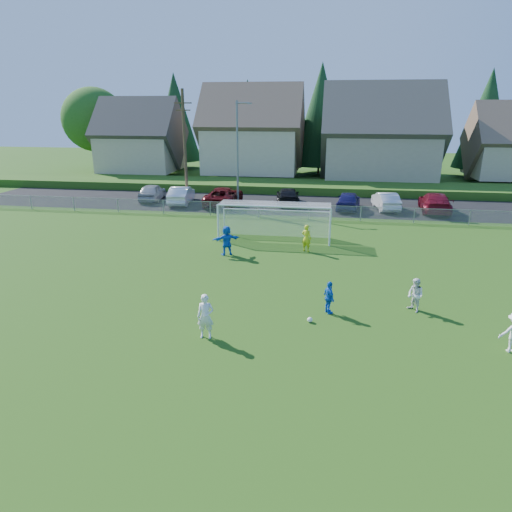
# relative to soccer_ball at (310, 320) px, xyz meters

# --- Properties ---
(ground) EXTENTS (160.00, 160.00, 0.00)m
(ground) POSITION_rel_soccer_ball_xyz_m (-2.92, -3.86, -0.11)
(ground) COLOR #193D0C
(ground) RESTS_ON ground
(asphalt_lot) EXTENTS (60.00, 60.00, 0.00)m
(asphalt_lot) POSITION_rel_soccer_ball_xyz_m (-2.92, 23.64, -0.10)
(asphalt_lot) COLOR black
(asphalt_lot) RESTS_ON ground
(grass_embankment) EXTENTS (70.00, 6.00, 0.80)m
(grass_embankment) POSITION_rel_soccer_ball_xyz_m (-2.92, 31.14, 0.29)
(grass_embankment) COLOR #1E420F
(grass_embankment) RESTS_ON ground
(soccer_ball) EXTENTS (0.22, 0.22, 0.22)m
(soccer_ball) POSITION_rel_soccer_ball_xyz_m (0.00, 0.00, 0.00)
(soccer_ball) COLOR white
(soccer_ball) RESTS_ON ground
(player_white_a) EXTENTS (0.69, 0.49, 1.77)m
(player_white_a) POSITION_rel_soccer_ball_xyz_m (-3.92, -1.93, 0.78)
(player_white_a) COLOR white
(player_white_a) RESTS_ON ground
(player_white_b) EXTENTS (0.89, 0.93, 1.51)m
(player_white_b) POSITION_rel_soccer_ball_xyz_m (4.45, 1.80, 0.64)
(player_white_b) COLOR white
(player_white_b) RESTS_ON ground
(player_blue_a) EXTENTS (0.70, 0.92, 1.46)m
(player_blue_a) POSITION_rel_soccer_ball_xyz_m (0.75, 1.01, 0.62)
(player_blue_a) COLOR blue
(player_blue_a) RESTS_ON ground
(player_blue_b) EXTENTS (1.72, 1.26, 1.80)m
(player_blue_b) POSITION_rel_soccer_ball_xyz_m (-5.37, 8.33, 0.79)
(player_blue_b) COLOR blue
(player_blue_b) RESTS_ON ground
(goalkeeper) EXTENTS (0.73, 0.62, 1.69)m
(goalkeeper) POSITION_rel_soccer_ball_xyz_m (-0.68, 9.75, 0.73)
(goalkeeper) COLOR #CCD318
(goalkeeper) RESTS_ON ground
(car_a) EXTENTS (2.40, 4.81, 1.57)m
(car_a) POSITION_rel_soccer_ball_xyz_m (-16.02, 23.61, 0.68)
(car_a) COLOR #97999E
(car_a) RESTS_ON ground
(car_b) EXTENTS (2.21, 5.00, 1.60)m
(car_b) POSITION_rel_soccer_ball_xyz_m (-12.78, 22.52, 0.69)
(car_b) COLOR white
(car_b) RESTS_ON ground
(car_c) EXTENTS (2.74, 5.89, 1.63)m
(car_c) POSITION_rel_soccer_ball_xyz_m (-8.79, 22.51, 0.71)
(car_c) COLOR #51090B
(car_c) RESTS_ON ground
(car_d) EXTENTS (2.56, 5.20, 1.45)m
(car_d) POSITION_rel_soccer_ball_xyz_m (-3.11, 23.86, 0.62)
(car_d) COLOR black
(car_d) RESTS_ON ground
(car_e) EXTENTS (2.34, 4.78, 1.57)m
(car_e) POSITION_rel_soccer_ball_xyz_m (2.26, 22.39, 0.67)
(car_e) COLOR #18164D
(car_e) RESTS_ON ground
(car_f) EXTENTS (2.14, 4.71, 1.50)m
(car_f) POSITION_rel_soccer_ball_xyz_m (5.47, 22.92, 0.64)
(car_f) COLOR silver
(car_f) RESTS_ON ground
(car_g) EXTENTS (2.68, 5.75, 1.62)m
(car_g) POSITION_rel_soccer_ball_xyz_m (9.45, 22.58, 0.70)
(car_g) COLOR maroon
(car_g) RESTS_ON ground
(soccer_goal) EXTENTS (7.42, 1.90, 2.50)m
(soccer_goal) POSITION_rel_soccer_ball_xyz_m (-2.92, 12.19, 1.52)
(soccer_goal) COLOR white
(soccer_goal) RESTS_ON ground
(chainlink_fence) EXTENTS (52.06, 0.06, 1.20)m
(chainlink_fence) POSITION_rel_soccer_ball_xyz_m (-2.92, 18.14, 0.52)
(chainlink_fence) COLOR gray
(chainlink_fence) RESTS_ON ground
(streetlight) EXTENTS (1.38, 0.18, 9.00)m
(streetlight) POSITION_rel_soccer_ball_xyz_m (-7.37, 22.14, 4.73)
(streetlight) COLOR slate
(streetlight) RESTS_ON ground
(utility_pole) EXTENTS (1.60, 0.26, 10.00)m
(utility_pole) POSITION_rel_soccer_ball_xyz_m (-12.42, 23.14, 5.04)
(utility_pole) COLOR #473321
(utility_pole) RESTS_ON ground
(houses_row) EXTENTS (53.90, 11.45, 13.27)m
(houses_row) POSITION_rel_soccer_ball_xyz_m (-0.95, 38.61, 7.22)
(houses_row) COLOR tan
(houses_row) RESTS_ON ground
(tree_row) EXTENTS (65.98, 12.36, 13.80)m
(tree_row) POSITION_rel_soccer_ball_xyz_m (-1.88, 44.88, 6.80)
(tree_row) COLOR #382616
(tree_row) RESTS_ON ground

